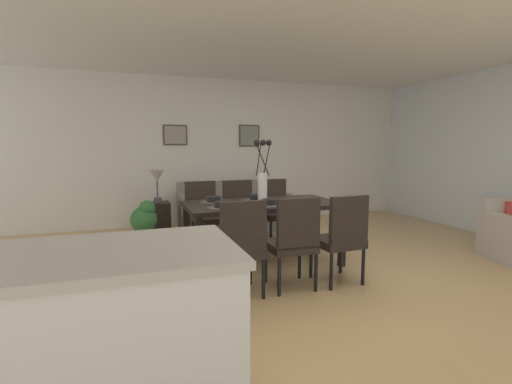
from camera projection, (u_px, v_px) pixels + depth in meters
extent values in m
plane|color=tan|center=(305.00, 277.00, 3.98)|extent=(9.00, 9.00, 0.00)
cube|color=white|center=(227.00, 152.00, 6.87)|extent=(9.00, 0.10, 2.60)
cube|color=white|center=(293.00, 31.00, 4.03)|extent=(9.00, 7.20, 0.08)
cube|color=black|center=(262.00, 205.00, 4.38)|extent=(1.80, 0.93, 0.05)
cube|color=black|center=(310.00, 224.00, 5.07)|extent=(0.07, 0.07, 0.69)
cube|color=black|center=(186.00, 233.00, 4.53)|extent=(0.07, 0.07, 0.69)
cube|color=black|center=(342.00, 237.00, 4.32)|extent=(0.07, 0.07, 0.69)
cube|color=black|center=(199.00, 251.00, 3.77)|extent=(0.07, 0.07, 0.69)
cube|color=black|center=(238.00, 251.00, 3.49)|extent=(0.44, 0.44, 0.08)
cube|color=black|center=(244.00, 228.00, 3.28)|extent=(0.42, 0.06, 0.48)
cylinder|color=black|center=(250.00, 266.00, 3.76)|extent=(0.04, 0.04, 0.38)
cylinder|color=black|center=(214.00, 270.00, 3.63)|extent=(0.04, 0.04, 0.38)
cylinder|color=black|center=(263.00, 279.00, 3.40)|extent=(0.04, 0.04, 0.38)
cylinder|color=black|center=(223.00, 284.00, 3.28)|extent=(0.04, 0.04, 0.38)
cube|color=black|center=(204.00, 220.00, 4.98)|extent=(0.46, 0.46, 0.08)
cube|color=black|center=(200.00, 199.00, 5.12)|extent=(0.42, 0.08, 0.48)
cylinder|color=black|center=(194.00, 241.00, 4.76)|extent=(0.04, 0.04, 0.38)
cylinder|color=black|center=(222.00, 238.00, 4.90)|extent=(0.04, 0.04, 0.38)
cylinder|color=black|center=(188.00, 235.00, 5.11)|extent=(0.04, 0.04, 0.38)
cylinder|color=black|center=(214.00, 232.00, 5.25)|extent=(0.04, 0.04, 0.38)
cube|color=black|center=(290.00, 246.00, 3.67)|extent=(0.45, 0.45, 0.08)
cube|color=black|center=(299.00, 224.00, 3.46)|extent=(0.42, 0.07, 0.48)
cylinder|color=black|center=(299.00, 261.00, 3.94)|extent=(0.04, 0.04, 0.38)
cylinder|color=black|center=(266.00, 264.00, 3.82)|extent=(0.04, 0.04, 0.38)
cylinder|color=black|center=(316.00, 272.00, 3.58)|extent=(0.04, 0.04, 0.38)
cylinder|color=black|center=(279.00, 276.00, 3.46)|extent=(0.04, 0.04, 0.38)
cube|color=black|center=(242.00, 217.00, 5.13)|extent=(0.45, 0.45, 0.08)
cube|color=black|center=(238.00, 197.00, 5.27)|extent=(0.42, 0.07, 0.48)
cylinder|color=black|center=(233.00, 238.00, 4.91)|extent=(0.04, 0.04, 0.38)
cylinder|color=black|center=(259.00, 236.00, 5.04)|extent=(0.04, 0.04, 0.38)
cylinder|color=black|center=(225.00, 232.00, 5.27)|extent=(0.04, 0.04, 0.38)
cylinder|color=black|center=(250.00, 230.00, 5.40)|extent=(0.04, 0.04, 0.38)
cube|color=black|center=(337.00, 242.00, 3.82)|extent=(0.46, 0.46, 0.08)
cube|color=black|center=(349.00, 220.00, 3.61)|extent=(0.42, 0.08, 0.48)
cylinder|color=black|center=(341.00, 256.00, 4.09)|extent=(0.04, 0.04, 0.38)
cylinder|color=black|center=(311.00, 260.00, 3.95)|extent=(0.04, 0.04, 0.38)
cylinder|color=black|center=(363.00, 267.00, 3.74)|extent=(0.04, 0.04, 0.38)
cylinder|color=black|center=(331.00, 271.00, 3.60)|extent=(0.04, 0.04, 0.38)
cube|color=black|center=(278.00, 215.00, 5.30)|extent=(0.46, 0.46, 0.08)
cube|color=black|center=(272.00, 196.00, 5.44)|extent=(0.42, 0.08, 0.48)
cylinder|color=black|center=(271.00, 235.00, 5.08)|extent=(0.04, 0.04, 0.38)
cylinder|color=black|center=(296.00, 233.00, 5.22)|extent=(0.04, 0.04, 0.38)
cylinder|color=black|center=(260.00, 229.00, 5.43)|extent=(0.04, 0.04, 0.38)
cylinder|color=black|center=(284.00, 227.00, 5.57)|extent=(0.04, 0.04, 0.38)
cylinder|color=white|center=(263.00, 188.00, 4.35)|extent=(0.11, 0.11, 0.34)
cylinder|color=black|center=(267.00, 160.00, 4.35)|extent=(0.05, 0.12, 0.37)
sphere|color=black|center=(269.00, 143.00, 4.34)|extent=(0.07, 0.07, 0.07)
cylinder|color=black|center=(259.00, 160.00, 4.35)|extent=(0.08, 0.05, 0.38)
sphere|color=black|center=(257.00, 143.00, 4.34)|extent=(0.07, 0.07, 0.07)
cylinder|color=black|center=(263.00, 160.00, 4.25)|extent=(0.15, 0.06, 0.36)
sphere|color=black|center=(263.00, 143.00, 4.20)|extent=(0.07, 0.07, 0.07)
cylinder|color=#4C4742|center=(222.00, 207.00, 4.00)|extent=(0.32, 0.32, 0.01)
cylinder|color=black|center=(222.00, 204.00, 4.00)|extent=(0.17, 0.17, 0.06)
cylinder|color=black|center=(222.00, 203.00, 3.99)|extent=(0.13, 0.13, 0.04)
cylinder|color=#4C4742|center=(214.00, 202.00, 4.39)|extent=(0.32, 0.32, 0.01)
cylinder|color=black|center=(214.00, 199.00, 4.39)|extent=(0.17, 0.17, 0.06)
cylinder|color=black|center=(214.00, 198.00, 4.39)|extent=(0.13, 0.13, 0.04)
cylinder|color=#4C4742|center=(269.00, 205.00, 4.18)|extent=(0.32, 0.32, 0.01)
cylinder|color=black|center=(269.00, 202.00, 4.17)|extent=(0.17, 0.17, 0.06)
cylinder|color=black|center=(269.00, 201.00, 4.17)|extent=(0.13, 0.13, 0.04)
cylinder|color=#4C4742|center=(257.00, 200.00, 4.57)|extent=(0.32, 0.32, 0.01)
cylinder|color=black|center=(257.00, 197.00, 4.56)|extent=(0.17, 0.17, 0.06)
cylinder|color=black|center=(257.00, 196.00, 4.56)|extent=(0.13, 0.13, 0.04)
cube|color=gray|center=(234.00, 218.00, 6.22)|extent=(1.77, 0.84, 0.42)
cube|color=gray|center=(228.00, 192.00, 6.49)|extent=(1.77, 0.16, 0.38)
cube|color=gray|center=(280.00, 197.00, 6.45)|extent=(0.10, 0.84, 0.20)
cube|color=gray|center=(183.00, 202.00, 5.91)|extent=(0.10, 0.84, 0.20)
cube|color=black|center=(158.00, 219.00, 5.86)|extent=(0.36, 0.36, 0.52)
cylinder|color=#4C4C51|center=(158.00, 200.00, 5.82)|extent=(0.12, 0.12, 0.08)
cylinder|color=#4C4C51|center=(157.00, 189.00, 5.80)|extent=(0.02, 0.02, 0.30)
cone|color=beige|center=(157.00, 176.00, 5.77)|extent=(0.22, 0.22, 0.18)
cube|color=#ADA399|center=(511.00, 211.00, 4.77)|extent=(0.81, 0.36, 0.35)
cube|color=#ADA399|center=(506.00, 223.00, 4.42)|extent=(0.31, 0.69, 0.18)
cube|color=silver|center=(116.00, 347.00, 1.78)|extent=(1.12, 0.73, 0.88)
cube|color=#A8A399|center=(112.00, 254.00, 1.73)|extent=(1.16, 0.77, 0.04)
cube|color=#473828|center=(175.00, 135.00, 6.46)|extent=(0.42, 0.02, 0.35)
cube|color=#9E9389|center=(175.00, 135.00, 6.45)|extent=(0.37, 0.01, 0.30)
cube|color=#473828|center=(249.00, 136.00, 6.90)|extent=(0.39, 0.02, 0.40)
cube|color=gray|center=(249.00, 136.00, 6.89)|extent=(0.34, 0.01, 0.35)
cylinder|color=silver|center=(144.00, 240.00, 5.11)|extent=(0.24, 0.24, 0.22)
sphere|color=#2D6633|center=(144.00, 220.00, 5.07)|extent=(0.36, 0.36, 0.36)
sphere|color=#2D6633|center=(147.00, 208.00, 5.04)|extent=(0.22, 0.22, 0.22)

